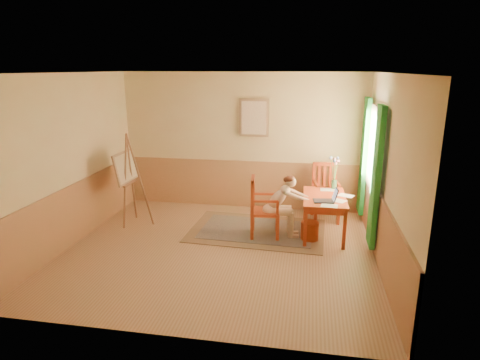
% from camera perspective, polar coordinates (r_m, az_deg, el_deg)
% --- Properties ---
extents(room, '(5.04, 4.54, 2.84)m').
position_cam_1_polar(room, '(6.28, -3.11, 1.87)').
color(room, '#A97B59').
rests_on(room, ground).
extents(wainscot, '(5.00, 4.50, 1.00)m').
position_cam_1_polar(wainscot, '(7.28, -1.61, -3.58)').
color(wainscot, tan).
rests_on(wainscot, room).
extents(window, '(0.12, 2.01, 2.20)m').
position_cam_1_polar(window, '(7.29, 17.84, 2.60)').
color(window, white).
rests_on(window, room).
extents(wall_portrait, '(0.60, 0.05, 0.76)m').
position_cam_1_polar(wall_portrait, '(8.29, 1.97, 8.68)').
color(wall_portrait, '#9C7453').
rests_on(wall_portrait, room).
extents(rug, '(2.47, 1.71, 0.02)m').
position_cam_1_polar(rug, '(7.50, 2.40, -7.03)').
color(rug, '#8C7251').
rests_on(rug, room).
extents(table, '(0.74, 1.21, 0.72)m').
position_cam_1_polar(table, '(7.24, 11.69, -2.93)').
color(table, '#BC4824').
rests_on(table, room).
extents(chair_left, '(0.53, 0.52, 1.06)m').
position_cam_1_polar(chair_left, '(7.09, 3.10, -3.85)').
color(chair_left, '#BC4824').
rests_on(chair_left, room).
extents(chair_back, '(0.55, 0.56, 1.09)m').
position_cam_1_polar(chair_back, '(8.11, 11.83, -1.58)').
color(chair_back, '#BC4824').
rests_on(chair_back, room).
extents(figure, '(0.84, 0.39, 1.11)m').
position_cam_1_polar(figure, '(7.08, 5.84, -3.26)').
color(figure, beige).
rests_on(figure, room).
extents(laptop, '(0.41, 0.28, 0.23)m').
position_cam_1_polar(laptop, '(6.93, 12.10, -2.59)').
color(laptop, '#1E2338').
rests_on(laptop, table).
extents(papers, '(0.61, 1.11, 0.00)m').
position_cam_1_polar(papers, '(7.17, 13.16, -2.41)').
color(papers, white).
rests_on(papers, table).
extents(vase, '(0.21, 0.30, 0.60)m').
position_cam_1_polar(vase, '(7.65, 13.07, 0.83)').
color(vase, '#3F724C').
rests_on(vase, table).
extents(wastebasket, '(0.33, 0.33, 0.32)m').
position_cam_1_polar(wastebasket, '(7.16, 9.71, -7.04)').
color(wastebasket, '#A23A15').
rests_on(wastebasket, room).
extents(easel, '(0.57, 0.76, 1.73)m').
position_cam_1_polar(easel, '(7.84, -15.49, 1.23)').
color(easel, '#915F40').
rests_on(easel, room).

